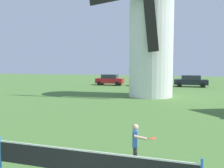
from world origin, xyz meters
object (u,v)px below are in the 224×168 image
at_px(tennis_net, 88,163).
at_px(parked_car_red, 110,80).
at_px(player_far, 136,142).
at_px(parked_car_green, 146,80).
at_px(parked_car_black, 191,81).
at_px(windmill, 151,29).

height_order(tennis_net, parked_car_red, parked_car_red).
xyz_separation_m(tennis_net, player_far, (0.83, 1.80, 0.03)).
distance_m(parked_car_green, parked_car_black, 5.93).
distance_m(windmill, parked_car_black, 12.98).
distance_m(windmill, parked_car_red, 13.81).
height_order(windmill, tennis_net, windmill).
bearing_deg(parked_car_red, parked_car_black, 4.10).
height_order(player_far, parked_car_black, parked_car_black).
height_order(windmill, parked_car_green, windmill).
bearing_deg(parked_car_green, windmill, -78.97).
xyz_separation_m(parked_car_red, parked_car_green, (5.30, 0.34, 0.00)).
bearing_deg(windmill, parked_car_black, 70.89).
bearing_deg(parked_car_green, parked_car_red, -176.35).
relative_size(windmill, parked_car_green, 3.44).
bearing_deg(parked_car_green, parked_car_black, 4.50).
distance_m(parked_car_red, parked_car_black, 11.25).
bearing_deg(parked_car_red, windmill, -54.37).
bearing_deg(player_far, tennis_net, -114.75).
height_order(player_far, parked_car_green, parked_car_green).
relative_size(player_far, parked_car_red, 0.31).
height_order(tennis_net, parked_car_green, parked_car_green).
bearing_deg(tennis_net, parked_car_red, 106.74).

